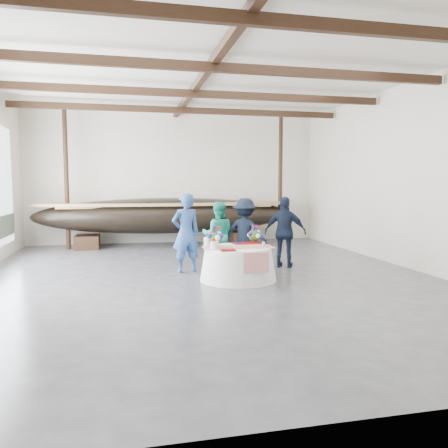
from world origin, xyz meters
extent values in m
cube|color=#3D3D42|center=(0.00, 0.00, 0.00)|extent=(10.00, 12.00, 0.01)
cube|color=silver|center=(0.00, 6.00, 2.25)|extent=(10.00, 0.02, 4.50)
cube|color=silver|center=(0.00, -6.00, 2.25)|extent=(10.00, 0.02, 4.50)
cube|color=silver|center=(5.00, 0.00, 2.25)|extent=(0.02, 12.00, 4.50)
cube|color=white|center=(0.00, 0.00, 4.50)|extent=(10.00, 12.00, 0.01)
cube|color=black|center=(0.00, -3.50, 4.25)|extent=(9.80, 0.12, 0.18)
cube|color=black|center=(0.00, -1.00, 4.25)|extent=(9.80, 0.12, 0.18)
cube|color=black|center=(0.00, 1.50, 4.25)|extent=(9.80, 0.12, 0.18)
cube|color=black|center=(0.00, 4.00, 4.25)|extent=(9.80, 0.12, 0.18)
cube|color=black|center=(0.00, 0.00, 4.38)|extent=(0.15, 11.76, 0.15)
cylinder|color=black|center=(-3.50, 5.02, 2.25)|extent=(0.14, 0.14, 4.50)
cylinder|color=black|center=(3.50, 5.02, 2.25)|extent=(0.14, 0.14, 4.50)
cube|color=black|center=(-2.93, 5.02, 0.21)|extent=(0.74, 0.95, 0.42)
cube|color=black|center=(2.15, 5.02, 0.21)|extent=(0.74, 0.95, 0.42)
ellipsoid|color=black|center=(-0.39, 5.02, 1.01)|extent=(8.47, 1.69, 1.16)
cube|color=#9E7A4C|center=(-0.39, 5.02, 1.32)|extent=(6.78, 1.11, 0.06)
cone|color=silver|center=(0.63, -0.36, 0.34)|extent=(1.64, 1.64, 0.68)
cylinder|color=silver|center=(0.63, -0.36, 0.69)|extent=(1.39, 1.39, 0.04)
cube|color=red|center=(0.63, -0.36, 0.71)|extent=(1.54, 0.63, 0.01)
cube|color=white|center=(0.83, -0.31, 0.74)|extent=(0.60, 0.40, 0.07)
cylinder|color=white|center=(0.09, -0.51, 0.78)|extent=(0.18, 0.18, 0.16)
cylinder|color=white|center=(0.04, -0.04, 0.80)|extent=(0.18, 0.18, 0.19)
cube|color=#670A09|center=(0.31, -0.78, 0.72)|extent=(0.30, 0.24, 0.03)
cone|color=silver|center=(1.16, -0.48, 0.77)|extent=(0.09, 0.09, 0.12)
imported|color=#2B4E8A|center=(-0.35, 0.69, 0.92)|extent=(0.75, 0.58, 1.84)
imported|color=#21AB8C|center=(0.50, 1.11, 0.81)|extent=(0.90, 0.77, 1.62)
imported|color=black|center=(1.14, 0.97, 0.85)|extent=(1.27, 1.11, 1.70)
imported|color=#141D31|center=(2.11, 0.76, 0.87)|extent=(1.10, 0.86, 1.74)
camera|label=1|loc=(-1.65, -9.31, 2.08)|focal=35.00mm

